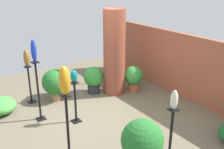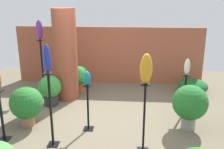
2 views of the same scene
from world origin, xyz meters
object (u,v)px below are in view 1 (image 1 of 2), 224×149
at_px(art_vase_bronze, 27,58).
at_px(potted_plant_back_center, 93,78).
at_px(pedestal_teal, 75,104).
at_px(pedestal_amber, 68,131).
at_px(art_vase_teal, 74,76).
at_px(art_vase_ivory, 174,100).
at_px(pedestal_ivory, 171,135).
at_px(pedestal_cobalt, 38,94).
at_px(potted_plant_walkway_edge, 55,83).
at_px(art_vase_violet, 107,26).
at_px(potted_plant_front_right, 134,77).
at_px(potted_plant_front_left, 142,141).
at_px(art_vase_amber, 64,81).
at_px(pedestal_bronze, 30,86).
at_px(pedestal_violet, 107,61).
at_px(brick_pillar, 114,52).
at_px(art_vase_cobalt, 34,51).

height_order(art_vase_bronze, potted_plant_back_center, art_vase_bronze).
distance_m(pedestal_teal, pedestal_amber, 1.29).
bearing_deg(potted_plant_back_center, art_vase_teal, -45.30).
bearing_deg(art_vase_ivory, pedestal_ivory, 180.00).
bearing_deg(pedestal_ivory, art_vase_ivory, 0.00).
distance_m(pedestal_cobalt, potted_plant_back_center, 1.86).
relative_size(pedestal_cobalt, potted_plant_walkway_edge, 1.63).
relative_size(art_vase_violet, potted_plant_front_right, 0.69).
bearing_deg(art_vase_ivory, art_vase_teal, -157.73).
bearing_deg(potted_plant_back_center, potted_plant_front_right, 61.44).
distance_m(art_vase_violet, potted_plant_front_left, 4.13).
relative_size(art_vase_ivory, art_vase_amber, 0.71).
relative_size(pedestal_bronze, pedestal_violet, 0.66).
bearing_deg(art_vase_violet, potted_plant_front_left, -25.46).
bearing_deg(pedestal_cobalt, potted_plant_walkway_edge, 136.66).
distance_m(potted_plant_walkway_edge, potted_plant_front_right, 2.17).
distance_m(pedestal_violet, art_vase_amber, 3.76).
relative_size(brick_pillar, pedestal_bronze, 2.37).
height_order(pedestal_ivory, potted_plant_back_center, pedestal_ivory).
relative_size(pedestal_cobalt, art_vase_amber, 2.74).
height_order(pedestal_violet, pedestal_teal, pedestal_violet).
bearing_deg(brick_pillar, art_vase_amber, -50.64).
height_order(pedestal_ivory, pedestal_teal, same).
height_order(pedestal_cobalt, pedestal_bronze, pedestal_cobalt).
xyz_separation_m(pedestal_violet, art_vase_amber, (2.62, -2.57, 0.81)).
relative_size(art_vase_violet, potted_plant_walkway_edge, 0.60).
distance_m(potted_plant_front_left, potted_plant_back_center, 3.29).
distance_m(art_vase_amber, potted_plant_front_left, 1.60).
distance_m(pedestal_amber, art_vase_ivory, 1.90).
height_order(pedestal_violet, art_vase_cobalt, art_vase_cobalt).
distance_m(brick_pillar, art_vase_cobalt, 2.31).
bearing_deg(art_vase_amber, potted_plant_back_center, 140.32).
distance_m(pedestal_ivory, art_vase_violet, 3.96).
xyz_separation_m(pedestal_bronze, art_vase_amber, (2.61, -0.18, 1.06)).
height_order(pedestal_violet, art_vase_ivory, pedestal_violet).
xyz_separation_m(pedestal_violet, art_vase_violet, (0.00, -0.00, 1.06)).
distance_m(pedestal_cobalt, art_vase_bronze, 1.13).
distance_m(pedestal_teal, art_vase_bronze, 1.78).
relative_size(pedestal_cobalt, pedestal_amber, 1.10).
distance_m(art_vase_ivory, art_vase_amber, 1.85).
relative_size(art_vase_ivory, art_vase_violet, 0.70).
distance_m(brick_pillar, potted_plant_front_right, 0.92).
bearing_deg(art_vase_ivory, pedestal_amber, -122.42).
bearing_deg(art_vase_amber, pedestal_bronze, 176.05).
bearing_deg(art_vase_amber, pedestal_violet, 135.52).
bearing_deg(brick_pillar, pedestal_violet, 160.48).
bearing_deg(art_vase_amber, pedestal_ivory, 57.58).
xyz_separation_m(pedestal_teal, art_vase_cobalt, (-0.55, -0.62, 1.19)).
bearing_deg(pedestal_bronze, potted_plant_back_center, 76.17).
bearing_deg(art_vase_ivory, brick_pillar, 164.69).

